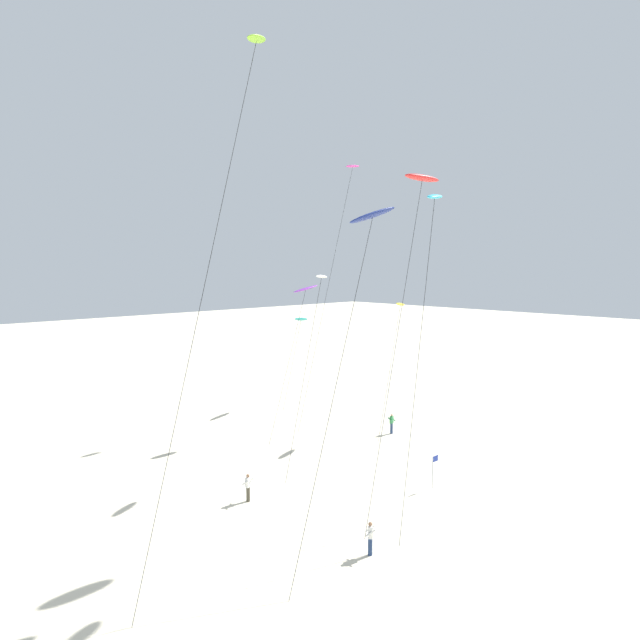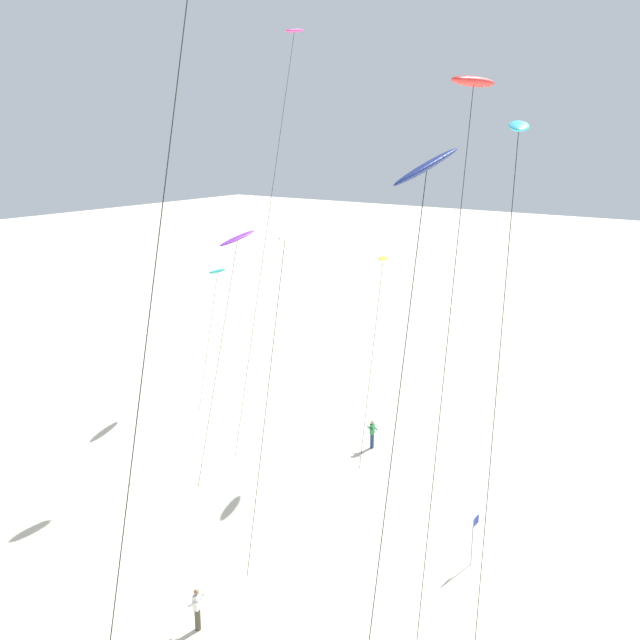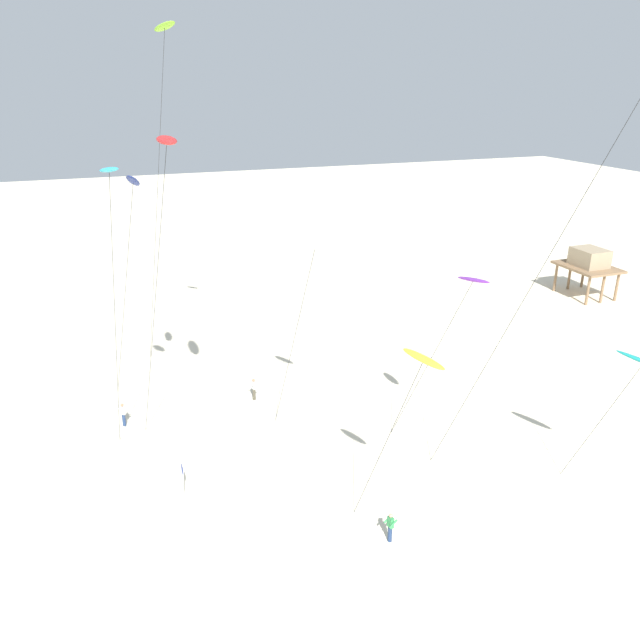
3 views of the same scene
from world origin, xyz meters
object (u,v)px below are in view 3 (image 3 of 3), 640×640
at_px(kite_yellow, 422,362).
at_px(kite_red, 166,143).
at_px(kite_cyan, 109,176).
at_px(kite_flyer_furthest, 254,389).
at_px(stilt_house, 589,261).
at_px(kite_flyer_middle, 123,414).
at_px(marker_flag, 182,474).
at_px(kite_purple, 472,282).
at_px(kite_flyer_nearest, 390,527).
at_px(kite_navy, 133,183).
at_px(kite_lime, 164,40).
at_px(kite_white, 314,251).

bearing_deg(kite_yellow, kite_red, -136.51).
bearing_deg(kite_yellow, kite_cyan, -135.76).
height_order(kite_flyer_furthest, stilt_house, stilt_house).
relative_size(kite_yellow, kite_flyer_furthest, 6.58).
xyz_separation_m(kite_flyer_middle, marker_flag, (9.07, 2.66, 0.60)).
distance_m(kite_yellow, kite_purple, 8.08).
bearing_deg(kite_cyan, kite_flyer_middle, -172.16).
distance_m(kite_yellow, kite_flyer_furthest, 20.84).
bearing_deg(marker_flag, kite_flyer_middle, -163.69).
height_order(kite_flyer_nearest, kite_flyer_middle, same).
distance_m(kite_navy, kite_flyer_nearest, 23.02).
height_order(kite_flyer_nearest, kite_flyer_furthest, same).
bearing_deg(kite_cyan, kite_red, 46.90).
height_order(kite_red, kite_yellow, kite_red).
bearing_deg(kite_lime, kite_red, -8.52).
distance_m(kite_navy, marker_flag, 16.38).
height_order(kite_purple, kite_white, kite_white).
relative_size(kite_lime, kite_flyer_furthest, 15.07).
distance_m(kite_flyer_furthest, stilt_house, 40.76).
bearing_deg(kite_navy, marker_flag, 4.69).
bearing_deg(kite_red, kite_navy, -167.52).
bearing_deg(kite_yellow, marker_flag, -131.81).
distance_m(kite_flyer_nearest, marker_flag, 11.70).
relative_size(kite_red, kite_yellow, 1.77).
bearing_deg(kite_purple, kite_cyan, -110.13).
xyz_separation_m(kite_cyan, kite_flyer_nearest, (10.34, 11.06, -16.49)).
height_order(kite_cyan, kite_flyer_middle, kite_cyan).
distance_m(kite_red, kite_navy, 6.71).
xyz_separation_m(kite_white, kite_flyer_nearest, (8.96, 0.82, -12.08)).
bearing_deg(kite_red, kite_white, 97.98).
relative_size(kite_cyan, stilt_house, 2.93).
bearing_deg(kite_cyan, kite_purple, 69.87).
xyz_separation_m(kite_lime, kite_white, (10.13, 5.94, -11.04)).
distance_m(stilt_house, marker_flag, 50.02).
distance_m(kite_navy, kite_cyan, 3.91).
distance_m(kite_yellow, kite_flyer_middle, 23.58).
height_order(kite_flyer_nearest, marker_flag, marker_flag).
xyz_separation_m(kite_white, kite_navy, (-4.95, -8.95, 3.44)).
xyz_separation_m(kite_cyan, marker_flag, (3.16, 1.84, -15.89)).
bearing_deg(kite_purple, kite_flyer_nearest, -57.33).
bearing_deg(kite_flyer_nearest, stilt_house, 126.58).
bearing_deg(marker_flag, kite_lime, 168.34).
height_order(kite_navy, marker_flag, kite_navy).
xyz_separation_m(kite_yellow, kite_flyer_furthest, (-18.19, -3.11, -9.70)).
height_order(kite_flyer_middle, kite_flyer_furthest, same).
height_order(kite_purple, stilt_house, kite_purple).
height_order(kite_white, kite_flyer_furthest, kite_white).
height_order(kite_yellow, kite_navy, kite_navy).
relative_size(kite_red, kite_white, 1.45).
distance_m(kite_purple, kite_navy, 19.36).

